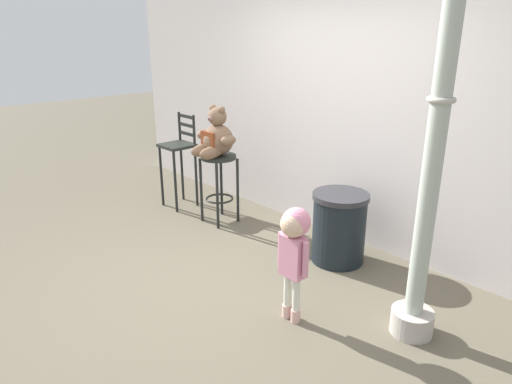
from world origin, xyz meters
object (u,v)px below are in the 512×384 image
(child_walking, at_px, (294,241))
(bar_stool_with_teddy, at_px, (219,175))
(lamppost, at_px, (430,181))
(bar_chair_empty, at_px, (179,153))
(teddy_bear, at_px, (216,138))
(trash_bin, at_px, (339,227))

(child_walking, bearing_deg, bar_stool_with_teddy, 114.56)
(lamppost, bearing_deg, bar_chair_empty, 175.43)
(lamppost, bearing_deg, bar_stool_with_teddy, 173.60)
(bar_stool_with_teddy, distance_m, bar_chair_empty, 0.75)
(bar_stool_with_teddy, xyz_separation_m, teddy_bear, (-0.00, -0.03, 0.42))
(trash_bin, xyz_separation_m, lamppost, (1.06, -0.51, 0.82))
(child_walking, relative_size, lamppost, 0.31)
(bar_chair_empty, bearing_deg, trash_bin, 6.09)
(child_walking, relative_size, bar_chair_empty, 0.79)
(child_walking, height_order, trash_bin, child_walking)
(child_walking, xyz_separation_m, bar_chair_empty, (-2.61, 0.78, 0.02))
(teddy_bear, xyz_separation_m, lamppost, (2.58, -0.26, 0.18))
(bar_stool_with_teddy, distance_m, child_walking, 2.03)
(lamppost, distance_m, bar_chair_empty, 3.36)
(teddy_bear, relative_size, bar_chair_empty, 0.48)
(bar_stool_with_teddy, bearing_deg, teddy_bear, -90.00)
(trash_bin, bearing_deg, lamppost, -25.52)
(trash_bin, bearing_deg, bar_chair_empty, -173.91)
(bar_stool_with_teddy, relative_size, bar_chair_empty, 0.69)
(teddy_bear, distance_m, trash_bin, 1.67)
(bar_stool_with_teddy, height_order, bar_chair_empty, bar_chair_empty)
(child_walking, xyz_separation_m, trash_bin, (-0.35, 1.02, -0.32))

